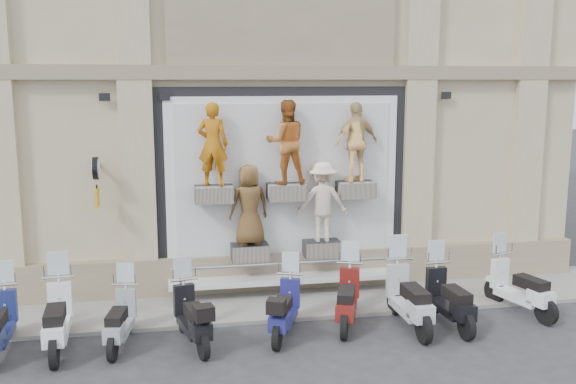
% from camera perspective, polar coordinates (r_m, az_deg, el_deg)
% --- Properties ---
extents(ground, '(90.00, 90.00, 0.00)m').
position_cam_1_polar(ground, '(11.97, 2.15, -13.15)').
color(ground, '#2E2E31').
rests_on(ground, ground).
extents(sidewalk, '(16.00, 2.20, 0.08)m').
position_cam_1_polar(sidewalk, '(13.88, 0.21, -9.66)').
color(sidewalk, gray).
rests_on(sidewalk, ground).
extents(building, '(14.00, 8.60, 12.00)m').
position_cam_1_polar(building, '(17.95, -2.81, 14.10)').
color(building, beige).
rests_on(building, ground).
extents(shop_vitrine, '(5.60, 0.83, 4.30)m').
position_cam_1_polar(shop_vitrine, '(13.90, 0.07, 0.59)').
color(shop_vitrine, black).
rests_on(shop_vitrine, ground).
extents(guard_rail, '(5.06, 0.10, 0.93)m').
position_cam_1_polar(guard_rail, '(13.65, 0.29, -8.11)').
color(guard_rail, '#9EA0A5').
rests_on(guard_rail, ground).
extents(clock_sign_bracket, '(0.10, 0.80, 1.02)m').
position_cam_1_polar(clock_sign_bracket, '(13.42, -16.68, 1.41)').
color(clock_sign_bracket, black).
rests_on(clock_sign_bracket, ground).
extents(scooter_b, '(0.71, 2.04, 1.63)m').
position_cam_1_polar(scooter_b, '(12.00, -19.90, -9.54)').
color(scooter_b, white).
rests_on(scooter_b, ground).
extents(scooter_c, '(0.76, 1.76, 1.38)m').
position_cam_1_polar(scooter_c, '(11.90, -14.74, -10.05)').
color(scooter_c, gray).
rests_on(scooter_c, ground).
extents(scooter_d, '(0.94, 1.90, 1.48)m').
position_cam_1_polar(scooter_d, '(11.69, -8.54, -9.93)').
color(scooter_d, black).
rests_on(scooter_d, ground).
extents(scooter_e, '(1.14, 1.85, 1.45)m').
position_cam_1_polar(scooter_e, '(11.96, -0.31, -9.45)').
color(scooter_e, navy).
rests_on(scooter_e, ground).
extents(scooter_f, '(1.16, 1.96, 1.53)m').
position_cam_1_polar(scooter_f, '(12.48, 5.31, -8.46)').
color(scooter_f, maroon).
rests_on(scooter_f, ground).
extents(scooter_g, '(0.62, 2.07, 1.67)m').
position_cam_1_polar(scooter_g, '(12.51, 10.73, -8.20)').
color(scooter_g, '#AEB1B5').
rests_on(scooter_g, ground).
extents(scooter_h, '(0.65, 1.93, 1.55)m').
position_cam_1_polar(scooter_h, '(12.79, 14.18, -8.22)').
color(scooter_h, black).
rests_on(scooter_h, ground).
extents(scooter_i, '(1.04, 1.98, 1.55)m').
position_cam_1_polar(scooter_i, '(13.88, 19.99, -7.09)').
color(scooter_i, white).
rests_on(scooter_i, ground).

